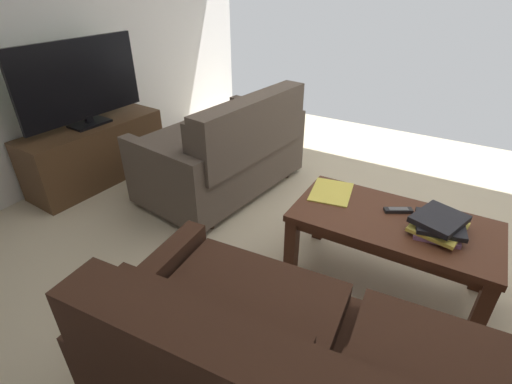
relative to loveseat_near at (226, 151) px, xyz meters
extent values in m
cube|color=beige|center=(-1.38, 0.20, -0.38)|extent=(5.69, 4.83, 0.01)
cube|color=silver|center=(1.46, 0.20, 0.88)|extent=(0.12, 4.83, 2.51)
cylinder|color=black|center=(-0.77, 1.23, -0.35)|extent=(0.05, 0.05, 0.06)
cube|color=#382116|center=(-1.10, 1.52, 0.12)|extent=(0.77, 0.75, 0.10)
cube|color=#382116|center=(-1.12, 1.77, 0.26)|extent=(0.71, 0.17, 0.35)
cube|color=#382116|center=(-0.66, 1.57, -0.05)|extent=(0.16, 0.79, 0.54)
cylinder|color=black|center=(0.33, -0.56, -0.35)|extent=(0.06, 0.06, 0.06)
cylinder|color=black|center=(0.46, 0.45, -0.35)|extent=(0.06, 0.06, 0.06)
cylinder|color=black|center=(-0.34, -0.47, -0.35)|extent=(0.06, 0.06, 0.06)
cylinder|color=black|center=(-0.21, 0.54, -0.35)|extent=(0.06, 0.06, 0.06)
cube|color=brown|center=(0.06, -0.01, -0.12)|extent=(0.95, 1.27, 0.40)
cube|color=brown|center=(0.04, -0.30, 0.13)|extent=(0.77, 0.63, 0.10)
cube|color=brown|center=(0.12, 0.28, 0.13)|extent=(0.77, 0.63, 0.10)
cube|color=brown|center=(-0.28, 0.04, 0.27)|extent=(0.33, 1.19, 0.47)
cube|color=brown|center=(-0.21, -0.27, 0.27)|extent=(0.19, 0.54, 0.33)
cube|color=brown|center=(-0.13, 0.31, 0.27)|extent=(0.19, 0.54, 0.33)
cube|color=brown|center=(-0.02, -0.64, -0.05)|extent=(0.81, 0.20, 0.56)
cube|color=brown|center=(0.14, 0.62, -0.05)|extent=(0.81, 0.20, 0.56)
cube|color=#4C2819|center=(-1.46, 0.47, 0.08)|extent=(1.11, 0.56, 0.04)
cube|color=#4C2819|center=(-1.46, 0.47, 0.03)|extent=(1.02, 0.50, 0.05)
cube|color=#4C2819|center=(-1.97, 0.23, -0.16)|extent=(0.07, 0.07, 0.43)
cube|color=#4C2819|center=(-0.95, 0.23, -0.16)|extent=(0.07, 0.07, 0.43)
cube|color=#4C2819|center=(-1.97, 0.70, -0.16)|extent=(0.07, 0.07, 0.43)
cube|color=#4C2819|center=(-0.95, 0.70, -0.16)|extent=(0.07, 0.07, 0.43)
cube|color=#4C331E|center=(1.12, 0.42, -0.11)|extent=(0.49, 1.26, 0.53)
cube|color=black|center=(1.24, 0.41, -0.11)|extent=(0.09, 1.05, 0.32)
cube|color=black|center=(1.14, 0.36, -0.11)|extent=(0.21, 0.25, 0.06)
cube|color=black|center=(1.12, 0.42, 0.17)|extent=(0.22, 0.33, 0.02)
cube|color=black|center=(1.12, 0.42, 0.21)|extent=(0.04, 0.06, 0.06)
cube|color=black|center=(1.12, 0.42, 0.53)|extent=(0.11, 1.09, 0.63)
cube|color=#194C23|center=(1.14, 0.41, 0.53)|extent=(0.07, 1.06, 0.60)
cube|color=#996699|center=(-1.68, 0.46, 0.11)|extent=(0.26, 0.30, 0.02)
cube|color=#E0CC4C|center=(-1.69, 0.47, 0.13)|extent=(0.29, 0.32, 0.02)
cube|color=black|center=(-1.69, 0.48, 0.15)|extent=(0.28, 0.28, 0.03)
cube|color=black|center=(-1.68, 0.48, 0.18)|extent=(0.29, 0.32, 0.03)
cube|color=black|center=(-1.46, 0.38, 0.11)|extent=(0.16, 0.12, 0.02)
cube|color=#59595B|center=(-1.46, 0.38, 0.12)|extent=(0.11, 0.08, 0.00)
cube|color=#E0CC4C|center=(-1.05, 0.37, 0.10)|extent=(0.29, 0.34, 0.01)
camera|label=1|loc=(-1.67, 2.37, 1.31)|focal=26.43mm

